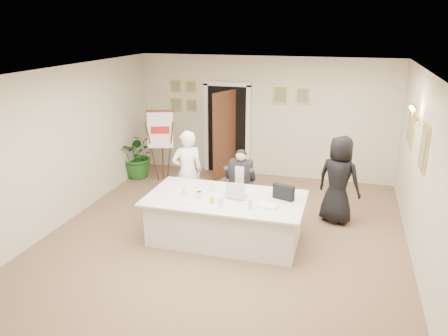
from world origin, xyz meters
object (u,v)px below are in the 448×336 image
conference_table (225,218)px  steel_jug (199,195)px  potted_palm (138,155)px  seated_man (240,183)px  oj_glass (212,201)px  flip_chart (161,149)px  laptop (237,189)px  standing_woman (339,180)px  laptop_bag (284,192)px  standing_man (187,172)px  paper_stack (268,206)px

conference_table → steel_jug: steel_jug is taller
conference_table → potted_palm: (-2.83, 2.49, 0.15)m
seated_man → potted_palm: seated_man is taller
oj_glass → conference_table: bearing=71.1°
flip_chart → potted_palm: flip_chart is taller
seated_man → conference_table: bearing=-86.5°
flip_chart → laptop: flip_chart is taller
flip_chart → potted_palm: bearing=170.8°
conference_table → standing_woman: bearing=35.2°
conference_table → laptop_bag: (0.93, 0.18, 0.51)m
potted_palm → steel_jug: bearing=-47.5°
standing_woman → laptop: standing_woman is taller
steel_jug → laptop_bag: bearing=13.6°
flip_chart → steel_jug: 3.10m
standing_man → potted_palm: bearing=-73.0°
standing_man → laptop: size_ratio=4.65×
seated_man → steel_jug: seated_man is taller
steel_jug → standing_man: bearing=119.0°
seated_man → flip_chart: bearing=151.9°
standing_woman → potted_palm: size_ratio=1.49×
conference_table → laptop: bearing=25.0°
flip_chart → standing_man: size_ratio=1.01×
laptop → steel_jug: 0.63m
conference_table → flip_chart: (-2.18, 2.39, 0.37)m
conference_table → paper_stack: size_ratio=8.75×
flip_chart → paper_stack: bearing=-41.3°
flip_chart → laptop_bag: 3.82m
flip_chart → laptop_bag: size_ratio=4.61×
flip_chart → standing_woman: flip_chart is taller
paper_stack → laptop_bag: bearing=63.1°
standing_man → potted_palm: 2.40m
seated_man → laptop_bag: seated_man is taller
steel_jug → seated_man: bearing=71.7°
conference_table → paper_stack: (0.75, -0.19, 0.40)m
paper_stack → conference_table: bearing=166.1°
flip_chart → paper_stack: 3.90m
standing_woman → paper_stack: size_ratio=5.49×
laptop → paper_stack: (0.58, -0.27, -0.12)m
laptop → steel_jug: size_ratio=3.16×
seated_man → paper_stack: bearing=-55.7°
laptop → oj_glass: size_ratio=2.67×
standing_man → laptop_bag: (1.95, -0.77, 0.09)m
laptop_bag → paper_stack: bearing=-97.9°
conference_table → steel_jug: 0.62m
flip_chart → paper_stack: flip_chart is taller
standing_man → oj_glass: 1.57m
conference_table → paper_stack: bearing=-13.9°
potted_palm → laptop_bag: bearing=-31.6°
flip_chart → standing_woman: size_ratio=1.00×
paper_stack → steel_jug: 1.16m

